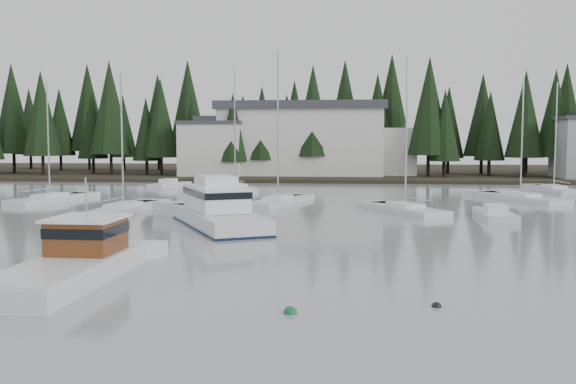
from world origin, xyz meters
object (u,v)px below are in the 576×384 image
object	(u,v)px
cabin_cruiser_center	(218,215)
sailboat_11	(235,189)
sailboat_0	(50,201)
sailboat_3	(124,212)
harbor_inn	(315,140)
house_west	(213,147)
sailboat_1	(278,204)
sailboat_2	(554,191)
runabout_1	(495,217)
sailboat_10	(520,200)
lobster_boat_brown	(70,267)
sailboat_5	(405,212)
runabout_3	(168,186)

from	to	relation	value
cabin_cruiser_center	sailboat_11	distance (m)	30.66
sailboat_0	sailboat_3	distance (m)	12.82
harbor_inn	house_west	bearing A→B (deg)	-167.48
sailboat_0	sailboat_1	xyz separation A→B (m)	(21.66, -0.52, 0.02)
house_west	sailboat_0	xyz separation A→B (m)	(-7.85, -35.87, -4.59)
sailboat_2	runabout_1	xyz separation A→B (m)	(-11.86, -25.11, 0.06)
sailboat_10	lobster_boat_brown	bearing A→B (deg)	118.82
sailboat_3	sailboat_10	world-z (taller)	sailboat_10
cabin_cruiser_center	sailboat_5	distance (m)	16.27
cabin_cruiser_center	sailboat_11	world-z (taller)	sailboat_11
sailboat_5	runabout_3	xyz separation A→B (m)	(-26.54, 24.76, 0.06)
sailboat_10	sailboat_11	distance (m)	30.99
lobster_boat_brown	sailboat_0	bearing A→B (deg)	28.28
sailboat_5	runabout_3	world-z (taller)	sailboat_5
sailboat_5	runabout_1	distance (m)	7.09
cabin_cruiser_center	sailboat_11	size ratio (longest dim) A/B	0.89
sailboat_0	sailboat_2	bearing A→B (deg)	-59.83
runabout_3	runabout_1	bearing A→B (deg)	-112.55
sailboat_10	sailboat_3	bearing A→B (deg)	86.57
sailboat_0	sailboat_10	size ratio (longest dim) A/B	0.98
lobster_boat_brown	sailboat_2	bearing A→B (deg)	-34.16
runabout_1	runabout_3	bearing A→B (deg)	50.96
house_west	runabout_1	world-z (taller)	house_west
harbor_inn	runabout_1	world-z (taller)	harbor_inn
sailboat_0	cabin_cruiser_center	bearing A→B (deg)	-115.86
sailboat_5	runabout_1	size ratio (longest dim) A/B	2.01
harbor_inn	sailboat_1	world-z (taller)	sailboat_1
sailboat_1	runabout_3	size ratio (longest dim) A/B	2.19
cabin_cruiser_center	harbor_inn	bearing A→B (deg)	-30.80
harbor_inn	sailboat_2	distance (m)	36.70
cabin_cruiser_center	sailboat_10	xyz separation A→B (m)	(25.16, 20.61, -0.73)
sailboat_2	runabout_3	xyz separation A→B (m)	(-44.76, 2.77, 0.06)
cabin_cruiser_center	sailboat_0	world-z (taller)	sailboat_0
sailboat_3	sailboat_5	xyz separation A→B (m)	(22.51, 2.02, 0.02)
lobster_boat_brown	sailboat_1	world-z (taller)	sailboat_1
sailboat_11	runabout_1	xyz separation A→B (m)	(23.93, -24.16, 0.06)
sailboat_1	sailboat_5	bearing A→B (deg)	-101.14
sailboat_0	runabout_1	world-z (taller)	sailboat_0
harbor_inn	sailboat_5	bearing A→B (deg)	-77.96
sailboat_0	sailboat_2	distance (m)	53.22
sailboat_2	sailboat_10	world-z (taller)	sailboat_2
lobster_boat_brown	runabout_3	world-z (taller)	lobster_boat_brown
lobster_boat_brown	sailboat_0	size ratio (longest dim) A/B	0.82
lobster_boat_brown	runabout_3	bearing A→B (deg)	12.82
sailboat_0	sailboat_3	xyz separation A→B (m)	(10.02, -8.00, -0.01)
runabout_1	harbor_inn	bearing A→B (deg)	19.56
house_west	sailboat_0	distance (m)	37.01
sailboat_2	lobster_boat_brown	bearing A→B (deg)	138.90
cabin_cruiser_center	sailboat_0	xyz separation A→B (m)	(-19.22, 15.30, -0.73)
sailboat_0	sailboat_1	bearing A→B (deg)	-78.71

